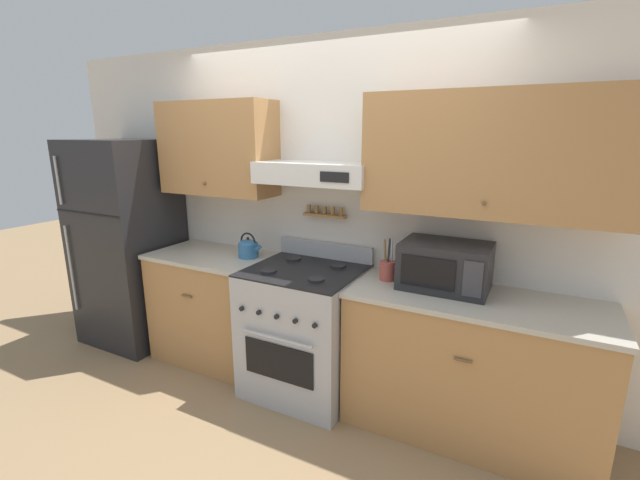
% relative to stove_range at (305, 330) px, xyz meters
% --- Properties ---
extents(ground_plane, '(16.00, 16.00, 0.00)m').
position_rel_stove_range_xyz_m(ground_plane, '(-0.00, -0.26, -0.47)').
color(ground_plane, '#937551').
extents(wall_back, '(5.20, 0.46, 2.55)m').
position_rel_stove_range_xyz_m(wall_back, '(0.12, 0.32, 0.98)').
color(wall_back, silver).
rests_on(wall_back, ground_plane).
extents(counter_left, '(1.00, 0.63, 0.92)m').
position_rel_stove_range_xyz_m(counter_left, '(-0.89, 0.06, -0.01)').
color(counter_left, '#AD7A47').
rests_on(counter_left, ground_plane).
extents(counter_right, '(1.51, 0.63, 0.92)m').
position_rel_stove_range_xyz_m(counter_right, '(1.15, 0.06, -0.01)').
color(counter_right, '#AD7A47').
rests_on(counter_right, ground_plane).
extents(stove_range, '(0.78, 0.74, 1.06)m').
position_rel_stove_range_xyz_m(stove_range, '(0.00, 0.00, 0.00)').
color(stove_range, '#ADAFB5').
rests_on(stove_range, ground_plane).
extents(refrigerator, '(0.80, 0.72, 1.82)m').
position_rel_stove_range_xyz_m(refrigerator, '(-1.83, 0.00, 0.44)').
color(refrigerator, '#232326').
rests_on(refrigerator, ground_plane).
extents(tea_kettle, '(0.21, 0.16, 0.20)m').
position_rel_stove_range_xyz_m(tea_kettle, '(-0.57, 0.12, 0.52)').
color(tea_kettle, teal).
rests_on(tea_kettle, counter_left).
extents(microwave, '(0.54, 0.38, 0.29)m').
position_rel_stove_range_xyz_m(microwave, '(0.94, 0.14, 0.59)').
color(microwave, '#232326').
rests_on(microwave, counter_right).
extents(utensil_crock, '(0.11, 0.11, 0.28)m').
position_rel_stove_range_xyz_m(utensil_crock, '(0.57, 0.12, 0.52)').
color(utensil_crock, '#B24C42').
rests_on(utensil_crock, counter_right).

